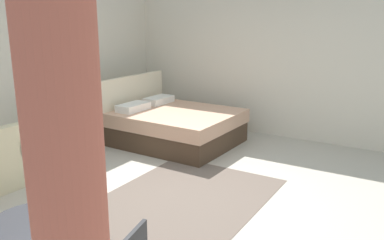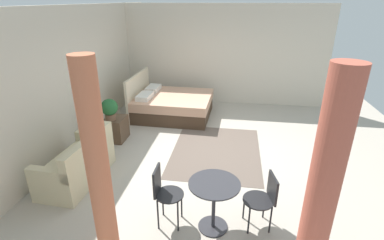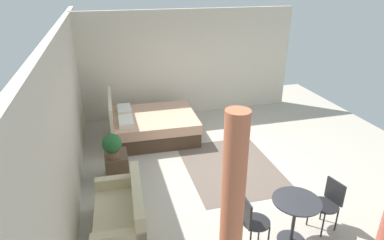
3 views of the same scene
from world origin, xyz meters
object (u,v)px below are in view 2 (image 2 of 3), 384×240
Objects in this scene: bed at (171,105)px; cafe_chair_near_couch at (164,190)px; cafe_chair_near_window at (264,196)px; potted_plant at (109,108)px; balcony_table at (214,197)px; nightstand at (116,129)px; couch at (79,165)px.

bed is 4.05m from cafe_chair_near_couch.
cafe_chair_near_window is 1.36m from cafe_chair_near_couch.
potted_plant is 3.34m from balcony_table.
cafe_chair_near_window is at bearing -83.72° from cafe_chair_near_couch.
cafe_chair_near_couch reaches higher than cafe_chair_near_window.
balcony_table is (-2.38, -2.38, 0.25)m from nightstand.
cafe_chair_near_couch is (-2.28, -1.75, -0.23)m from potted_plant.
bed is at bearing 29.20° from cafe_chair_near_window.
cafe_chair_near_couch reaches higher than couch.
bed is 2.29× the size of cafe_chair_near_couch.
cafe_chair_near_couch reaches higher than balcony_table.
potted_plant is (1.49, 0.04, 0.48)m from couch.
bed is at bearing -29.69° from potted_plant.
cafe_chair_near_window is at bearing -126.25° from nightstand.
cafe_chair_near_window is at bearing -124.57° from potted_plant.
cafe_chair_near_couch reaches higher than nightstand.
couch is 1.90m from cafe_chair_near_couch.
bed is 4.23m from balcony_table.
potted_plant is at bearing 37.43° from cafe_chair_near_couch.
cafe_chair_near_window is at bearing -101.79° from couch.
potted_plant reaches higher than cafe_chair_near_couch.
potted_plant is (-0.10, 0.05, 0.52)m from nightstand.
cafe_chair_near_couch is (-0.79, -1.71, 0.25)m from couch.
nightstand is at bearing 45.02° from balcony_table.
bed is 2.78× the size of balcony_table.
couch is at bearing 163.79° from bed.
couch is (-3.18, 0.92, -0.02)m from bed.
potted_plant reaches higher than balcony_table.
nightstand is (1.59, -0.01, -0.04)m from couch.
cafe_chair_near_couch is at bearing 90.42° from balcony_table.
couch is at bearing 179.52° from nightstand.
balcony_table is at bearing -134.98° from nightstand.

